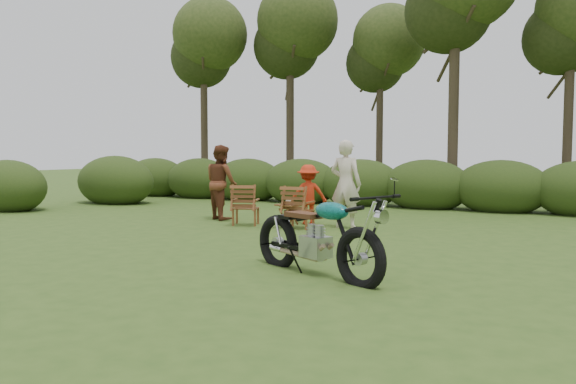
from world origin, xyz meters
The scene contains 10 objects.
ground centered at (0.00, 0.00, 0.00)m, with size 80.00×80.00×0.00m, color #314E1A.
tree_line centered at (0.50, 9.74, 3.81)m, with size 22.52×11.62×8.14m.
motorcycle centered at (0.92, -0.43, 0.00)m, with size 2.23×0.85×1.27m, color #0C9E9A, non-canonical shape.
lawn_chair_right centered at (-1.29, 3.49, 0.00)m, with size 0.60×0.60×0.88m, color brown, non-canonical shape.
lawn_chair_left centered at (-2.54, 3.38, 0.00)m, with size 0.61×0.61×0.88m, color brown, non-canonical shape.
side_table centered at (-1.46, 3.34, 0.25)m, with size 0.49×0.41×0.50m, color brown, non-canonical shape.
cup centered at (-1.49, 3.39, 0.54)m, with size 0.11×0.11×0.09m, color beige.
adult_a centered at (-0.43, 3.95, 0.00)m, with size 0.67×0.44×1.84m, color beige.
adult_b centered at (-3.60, 3.99, 0.00)m, with size 0.86×0.67×1.76m, color brown.
child centered at (-1.39, 4.13, 0.00)m, with size 0.85×0.49×1.31m, color red.
Camera 1 is at (3.96, -6.93, 1.57)m, focal length 35.00 mm.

